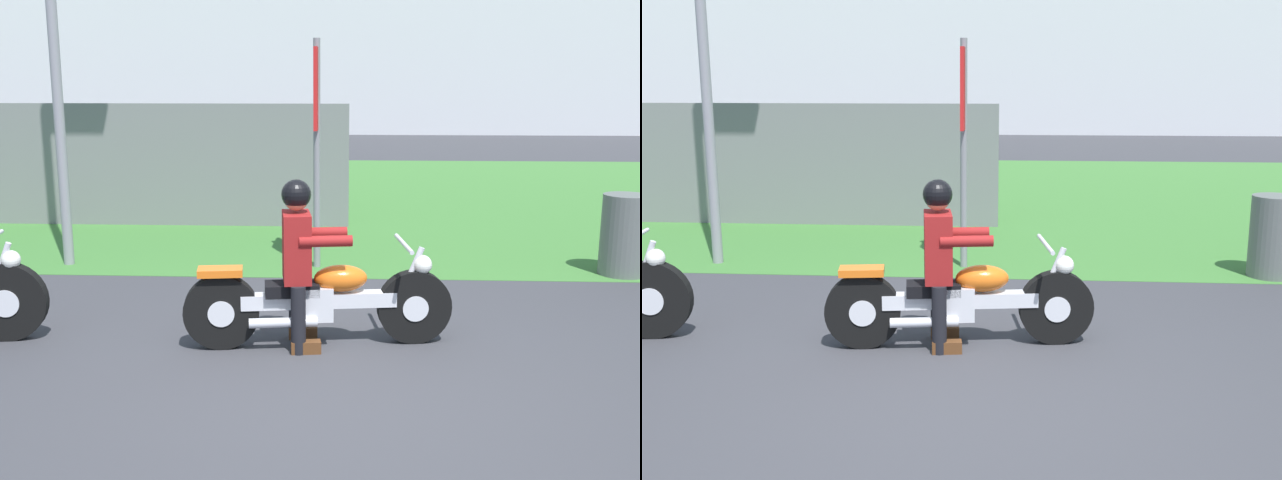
# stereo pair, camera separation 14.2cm
# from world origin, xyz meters

# --- Properties ---
(ground) EXTENTS (120.00, 120.00, 0.00)m
(ground) POSITION_xyz_m (0.00, 0.00, 0.00)
(ground) COLOR #38383D
(grass_verge) EXTENTS (60.00, 12.00, 0.01)m
(grass_verge) POSITION_xyz_m (0.00, 9.24, 0.00)
(grass_verge) COLOR #3D7533
(grass_verge) RESTS_ON ground
(motorcycle_lead) EXTENTS (2.21, 0.68, 0.87)m
(motorcycle_lead) POSITION_xyz_m (-0.13, 1.12, 0.38)
(motorcycle_lead) COLOR black
(motorcycle_lead) RESTS_ON ground
(rider_lead) EXTENTS (0.59, 0.51, 1.39)m
(rider_lead) POSITION_xyz_m (-0.30, 1.10, 0.81)
(rider_lead) COLOR black
(rider_lead) RESTS_ON ground
(trash_can) EXTENTS (0.51, 0.51, 0.91)m
(trash_can) POSITION_xyz_m (3.15, 3.59, 0.45)
(trash_can) COLOR #595E5B
(trash_can) RESTS_ON ground
(sign_banner) EXTENTS (0.08, 0.60, 2.60)m
(sign_banner) POSITION_xyz_m (-0.30, 3.76, 1.72)
(sign_banner) COLOR gray
(sign_banner) RESTS_ON ground
(fence_segment) EXTENTS (7.00, 0.06, 1.80)m
(fence_segment) POSITION_xyz_m (-3.46, 6.21, 0.90)
(fence_segment) COLOR slate
(fence_segment) RESTS_ON ground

